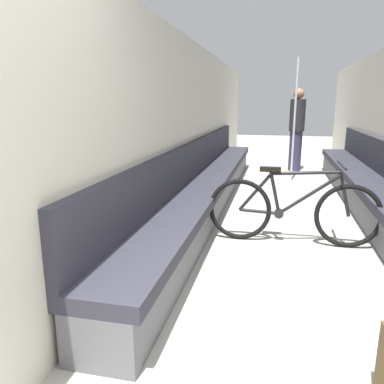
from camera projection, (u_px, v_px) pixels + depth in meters
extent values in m
cube|color=beige|center=(191.00, 125.00, 5.03)|extent=(0.10, 10.95, 2.12)
cube|color=#5B5B60|center=(210.00, 194.00, 5.02)|extent=(0.42, 6.63, 0.32)
cube|color=#2D2D38|center=(210.00, 179.00, 4.97)|extent=(0.50, 6.63, 0.10)
cube|color=#2D2D38|center=(195.00, 158.00, 4.95)|extent=(0.07, 6.63, 0.45)
cube|color=#5B5B60|center=(372.00, 203.00, 4.59)|extent=(0.42, 6.63, 0.32)
cube|color=#2D2D38|center=(374.00, 186.00, 4.54)|extent=(0.50, 6.63, 0.10)
torus|color=black|center=(240.00, 210.00, 3.76)|extent=(0.63, 0.05, 0.63)
torus|color=black|center=(348.00, 216.00, 3.54)|extent=(0.63, 0.05, 0.63)
cylinder|color=black|center=(259.00, 211.00, 3.72)|extent=(0.39, 0.03, 0.05)
cylinder|color=black|center=(255.00, 193.00, 3.69)|extent=(0.31, 0.03, 0.38)
cylinder|color=black|center=(275.00, 192.00, 3.64)|extent=(0.13, 0.03, 0.45)
cylinder|color=black|center=(309.00, 195.00, 3.58)|extent=(0.56, 0.03, 0.43)
cylinder|color=black|center=(305.00, 173.00, 3.54)|extent=(0.65, 0.03, 0.07)
cylinder|color=black|center=(345.00, 195.00, 3.51)|extent=(0.13, 0.03, 0.41)
cylinder|color=black|center=(279.00, 213.00, 3.69)|extent=(0.09, 0.06, 0.09)
cube|color=black|center=(270.00, 169.00, 3.60)|extent=(0.20, 0.07, 0.04)
cylinder|color=black|center=(342.00, 165.00, 3.45)|extent=(0.02, 0.46, 0.02)
cylinder|color=gray|center=(291.00, 180.00, 6.73)|extent=(0.08, 0.08, 0.01)
cylinder|color=silver|center=(294.00, 121.00, 6.48)|extent=(0.04, 0.04, 2.10)
cylinder|color=#332D4C|center=(295.00, 151.00, 7.59)|extent=(0.25, 0.25, 0.80)
cylinder|color=#232328|center=(297.00, 115.00, 7.42)|extent=(0.30, 0.30, 0.62)
sphere|color=#936B4C|center=(299.00, 94.00, 7.32)|extent=(0.21, 0.21, 0.21)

